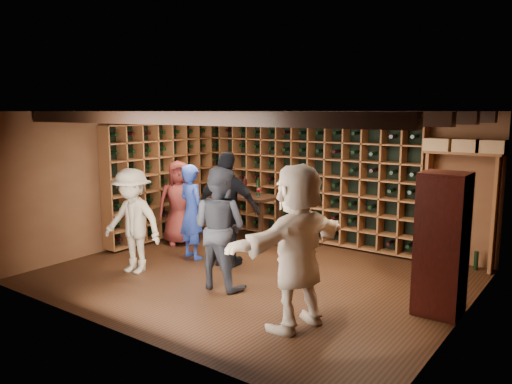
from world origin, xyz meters
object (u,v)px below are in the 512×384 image
Objects in this scene: man_blue_shirt at (192,212)px; guest_beige at (297,247)px; guest_woman_black at (228,209)px; guest_khaki at (133,221)px; tasting_table at (245,201)px; guest_red_floral at (179,203)px; man_grey_suit at (219,228)px; display_cabinet at (441,247)px.

guest_beige is (2.91, -1.34, 0.16)m from man_blue_shirt.
guest_khaki is (-0.98, -1.13, -0.11)m from guest_woman_black.
guest_beige is 3.77m from tasting_table.
tasting_table is (-2.72, 2.60, -0.13)m from guest_beige.
guest_beige is at bearing -12.72° from guest_khaki.
guest_red_floral is 1.25m from tasting_table.
guest_khaki is 2.40m from tasting_table.
guest_woman_black reaches higher than guest_red_floral.
man_blue_shirt is at bearing -35.43° from man_grey_suit.
man_grey_suit is at bearing -58.60° from tasting_table.
guest_beige is at bearing 168.10° from man_blue_shirt.
guest_beige is (-1.23, -1.38, 0.11)m from display_cabinet.
man_grey_suit is 1.68m from guest_beige.
display_cabinet reaches higher than man_blue_shirt.
tasting_table is at bearing -78.79° from guest_woman_black.
man_grey_suit is 1.56m from guest_khaki.
guest_beige is at bearing 133.57° from guest_woman_black.
display_cabinet is at bearing 151.31° from guest_beige.
guest_khaki is at bearing -81.36° from guest_beige.
man_blue_shirt is 0.96m from guest_red_floral.
guest_woman_black is at bearing -179.85° from display_cabinet.
guest_beige reaches higher than display_cabinet.
man_blue_shirt is at bearing -11.81° from guest_woman_black.
guest_khaki is (-1.53, -0.27, -0.05)m from man_grey_suit.
display_cabinet reaches higher than guest_khaki.
man_grey_suit is at bearing -162.88° from display_cabinet.
guest_woman_black is at bearing -68.67° from guest_red_floral.
guest_beige reaches higher than guest_khaki.
man_blue_shirt is 1.25× the size of tasting_table.
man_blue_shirt is at bearing 70.43° from guest_khaki.
display_cabinet is 2.95m from man_grey_suit.
man_blue_shirt is (-4.13, -0.04, -0.05)m from display_cabinet.
guest_red_floral is at bearing -19.07° from man_blue_shirt.
tasting_table is at bearing -120.76° from guest_beige.
man_blue_shirt is at bearing -179.50° from display_cabinet.
display_cabinet is 1.00× the size of man_grey_suit.
guest_red_floral is 1.72m from guest_khaki.
tasting_table is at bearing -85.58° from man_blue_shirt.
man_grey_suit is at bearing -94.75° from guest_beige.
display_cabinet is 1.85m from guest_beige.
guest_woman_black is at bearing -109.60° from guest_beige.
man_grey_suit is 0.94× the size of guest_woman_black.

